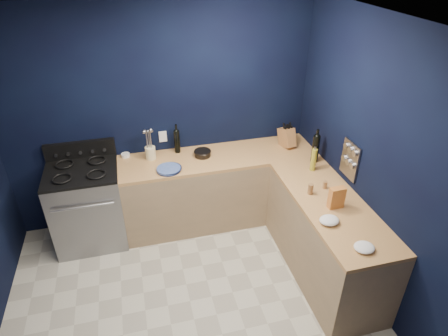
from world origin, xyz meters
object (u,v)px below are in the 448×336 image
object	(u,v)px
gas_range	(89,207)
utensil_crock	(150,153)
crouton_bag	(337,198)
plate_stack	(169,169)
knife_block	(287,137)

from	to	relation	value
gas_range	utensil_crock	world-z (taller)	utensil_crock
gas_range	crouton_bag	distance (m)	2.71
plate_stack	utensil_crock	bearing A→B (deg)	117.31
knife_block	crouton_bag	xyz separation A→B (m)	(-0.03, -1.27, -0.00)
crouton_bag	plate_stack	bearing A→B (deg)	141.42
plate_stack	utensil_crock	xyz separation A→B (m)	(-0.16, 0.31, 0.06)
knife_block	gas_range	bearing A→B (deg)	168.91
plate_stack	utensil_crock	distance (m)	0.36
gas_range	crouton_bag	world-z (taller)	crouton_bag
plate_stack	crouton_bag	distance (m)	1.78
utensil_crock	knife_block	distance (m)	1.63
crouton_bag	knife_block	bearing A→B (deg)	86.36
knife_block	crouton_bag	distance (m)	1.27
knife_block	utensil_crock	bearing A→B (deg)	164.21
gas_range	utensil_crock	size ratio (longest dim) A/B	6.22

